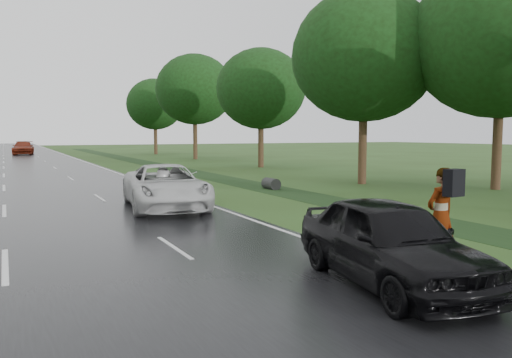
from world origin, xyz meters
name	(u,v)px	position (x,y,z in m)	size (l,w,h in m)	color
ground	(5,268)	(0.00, 0.00, 0.00)	(220.00, 220.00, 0.00)	#284117
road	(4,160)	(0.00, 45.00, 0.02)	(14.00, 180.00, 0.04)	black
edge_stripe_east	(75,158)	(6.75, 45.00, 0.04)	(0.12, 180.00, 0.01)	silver
center_line	(4,160)	(0.00, 45.00, 0.04)	(0.12, 180.00, 0.01)	silver
drainage_ditch	(206,175)	(11.50, 18.71, 0.04)	(2.20, 120.00, 0.56)	black
tree_east_b	(364,56)	(17.00, 10.00, 6.68)	(7.60, 7.60, 10.11)	#3D2D19
tree_east_c	(261,89)	(18.20, 24.00, 6.14)	(7.00, 7.00, 9.29)	#3D2D19
tree_east_d	(195,90)	(17.80, 38.00, 7.15)	(8.00, 8.00, 10.76)	#3D2D19
tree_east_e	(502,37)	(21.00, 5.00, 7.14)	(8.40, 8.40, 10.93)	#3D2D19
tree_east_f	(155,104)	(17.50, 52.00, 6.37)	(7.20, 7.20, 9.62)	#3D2D19
pedestrian	(440,214)	(8.08, -3.61, 1.02)	(0.92, 0.78, 1.98)	#A5998C
white_pickup	(166,186)	(5.11, 6.06, 0.81)	(2.55, 5.54, 1.54)	silver
dark_sedan	(389,241)	(6.00, -4.41, 0.80)	(1.80, 4.48, 1.53)	black
far_car_red	(23,148)	(2.25, 58.15, 0.87)	(2.32, 5.70, 1.65)	maroon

